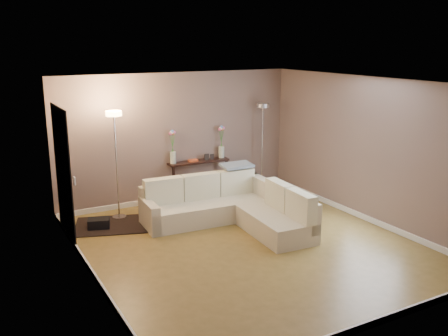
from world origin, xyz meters
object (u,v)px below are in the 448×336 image
console_table (194,177)px  floor_lamp_unlit (262,130)px  sectional_sofa (231,207)px  floor_lamp_lit (115,144)px

console_table → floor_lamp_unlit: bearing=-7.0°
sectional_sofa → console_table: sectional_sofa is taller
sectional_sofa → console_table: (0.08, 1.68, 0.14)m
console_table → floor_lamp_lit: floor_lamp_lit is taller
sectional_sofa → floor_lamp_unlit: (1.62, 1.49, 1.04)m
console_table → floor_lamp_unlit: size_ratio=0.68×
floor_lamp_lit → floor_lamp_unlit: floor_lamp_lit is taller
sectional_sofa → floor_lamp_unlit: 2.44m
sectional_sofa → floor_lamp_unlit: floor_lamp_unlit is taller
sectional_sofa → floor_lamp_lit: size_ratio=1.20×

